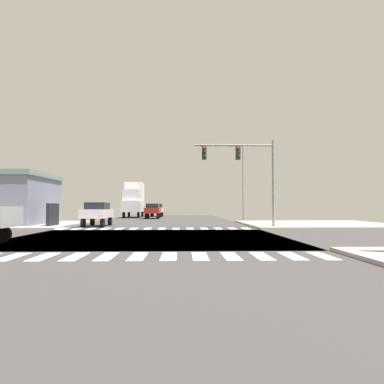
{
  "coord_description": "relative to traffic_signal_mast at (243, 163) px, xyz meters",
  "views": [
    {
      "loc": [
        1.67,
        -19.46,
        1.64
      ],
      "look_at": [
        2.4,
        7.92,
        2.63
      ],
      "focal_mm": 35.13,
      "sensor_mm": 36.0,
      "label": 1
    }
  ],
  "objects": [
    {
      "name": "ground",
      "position": [
        -6.06,
        -7.45,
        -4.73
      ],
      "size": [
        90.0,
        90.0,
        0.05
      ],
      "color": "#3D3A39"
    },
    {
      "name": "sidewalk_corner_ne",
      "position": [
        6.94,
        4.55,
        -4.64
      ],
      "size": [
        12.0,
        12.0,
        0.14
      ],
      "color": "#A09B91",
      "rests_on": "ground"
    },
    {
      "name": "sidewalk_corner_nw",
      "position": [
        -19.06,
        4.55,
        -4.64
      ],
      "size": [
        12.0,
        12.0,
        0.14
      ],
      "color": "#A49693",
      "rests_on": "ground"
    },
    {
      "name": "crosswalk_near",
      "position": [
        -6.31,
        -14.75,
        -4.7
      ],
      "size": [
        13.5,
        2.0,
        0.01
      ],
      "color": "white",
      "rests_on": "ground"
    },
    {
      "name": "crosswalk_far",
      "position": [
        -6.31,
        -0.15,
        -4.7
      ],
      "size": [
        13.5,
        2.0,
        0.01
      ],
      "color": "white",
      "rests_on": "ground"
    },
    {
      "name": "traffic_signal_mast",
      "position": [
        0.0,
        0.0,
        0.0
      ],
      "size": [
        5.8,
        0.55,
        6.41
      ],
      "color": "gray",
      "rests_on": "ground"
    },
    {
      "name": "street_lamp",
      "position": [
        1.82,
        12.41,
        0.11
      ],
      "size": [
        1.78,
        0.32,
        8.05
      ],
      "color": "gray",
      "rests_on": "ground"
    },
    {
      "name": "sedan_nearside_1",
      "position": [
        -11.06,
        2.86,
        -3.59
      ],
      "size": [
        1.8,
        4.3,
        1.88
      ],
      "rotation": [
        0.0,
        0.0,
        3.14
      ],
      "color": "black",
      "rests_on": "ground"
    },
    {
      "name": "sedan_crossing_2",
      "position": [
        -8.06,
        20.39,
        -3.59
      ],
      "size": [
        1.8,
        4.3,
        1.88
      ],
      "rotation": [
        0.0,
        0.0,
        3.14
      ],
      "color": "black",
      "rests_on": "ground"
    },
    {
      "name": "box_truck_queued_1",
      "position": [
        -11.06,
        25.19,
        -2.14
      ],
      "size": [
        2.4,
        7.2,
        4.85
      ],
      "rotation": [
        0.0,
        0.0,
        3.14
      ],
      "color": "black",
      "rests_on": "ground"
    },
    {
      "name": "sedan_leading_3",
      "position": [
        -8.06,
        28.42,
        -3.59
      ],
      "size": [
        1.8,
        4.3,
        1.88
      ],
      "rotation": [
        0.0,
        0.0,
        3.14
      ],
      "color": "black",
      "rests_on": "ground"
    }
  ]
}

